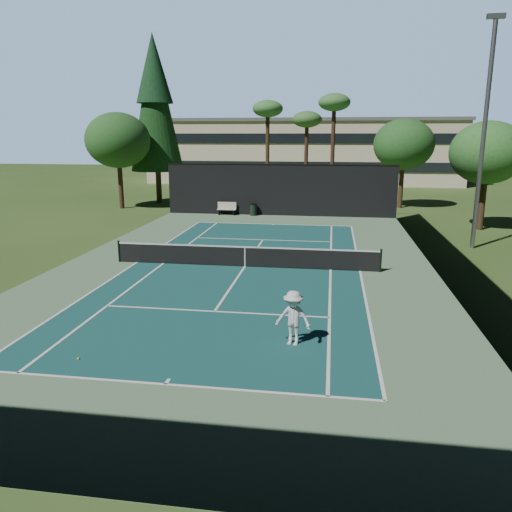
{
  "coord_description": "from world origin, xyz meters",
  "views": [
    {
      "loc": [
        4.03,
        -23.02,
        6.23
      ],
      "look_at": [
        1.0,
        -3.0,
        1.3
      ],
      "focal_mm": 35.0,
      "sensor_mm": 36.0,
      "label": 1
    }
  ],
  "objects_px": {
    "tennis_ball_b": "(251,253)",
    "player": "(293,318)",
    "tennis_ball_a": "(78,359)",
    "tennis_net": "(245,256)",
    "park_bench": "(227,208)",
    "tennis_ball_c": "(280,261)",
    "tennis_ball_d": "(155,246)",
    "trash_bin": "(253,210)"
  },
  "relations": [
    {
      "from": "tennis_ball_b",
      "to": "player",
      "type": "bearing_deg",
      "value": -74.68
    },
    {
      "from": "tennis_ball_a",
      "to": "player",
      "type": "bearing_deg",
      "value": 18.5
    },
    {
      "from": "tennis_ball_b",
      "to": "tennis_net",
      "type": "bearing_deg",
      "value": -86.37
    },
    {
      "from": "tennis_net",
      "to": "park_bench",
      "type": "xyz_separation_m",
      "value": [
        -4.19,
        15.69,
        -0.01
      ]
    },
    {
      "from": "tennis_ball_c",
      "to": "tennis_ball_a",
      "type": "bearing_deg",
      "value": -110.39
    },
    {
      "from": "tennis_ball_d",
      "to": "park_bench",
      "type": "xyz_separation_m",
      "value": [
        1.75,
        11.91,
        0.51
      ]
    },
    {
      "from": "park_bench",
      "to": "trash_bin",
      "type": "distance_m",
      "value": 2.15
    },
    {
      "from": "tennis_ball_d",
      "to": "park_bench",
      "type": "distance_m",
      "value": 12.05
    },
    {
      "from": "tennis_net",
      "to": "park_bench",
      "type": "bearing_deg",
      "value": 104.95
    },
    {
      "from": "tennis_net",
      "to": "tennis_ball_c",
      "type": "height_order",
      "value": "tennis_net"
    },
    {
      "from": "tennis_ball_b",
      "to": "tennis_ball_d",
      "type": "height_order",
      "value": "tennis_ball_b"
    },
    {
      "from": "player",
      "to": "tennis_ball_a",
      "type": "bearing_deg",
      "value": -148.34
    },
    {
      "from": "tennis_ball_b",
      "to": "trash_bin",
      "type": "relative_size",
      "value": 0.07
    },
    {
      "from": "tennis_net",
      "to": "park_bench",
      "type": "distance_m",
      "value": 16.24
    },
    {
      "from": "tennis_ball_a",
      "to": "tennis_ball_d",
      "type": "relative_size",
      "value": 1.14
    },
    {
      "from": "tennis_ball_d",
      "to": "park_bench",
      "type": "height_order",
      "value": "park_bench"
    },
    {
      "from": "park_bench",
      "to": "trash_bin",
      "type": "xyz_separation_m",
      "value": [
        2.15,
        -0.05,
        -0.07
      ]
    },
    {
      "from": "tennis_ball_b",
      "to": "tennis_ball_d",
      "type": "xyz_separation_m",
      "value": [
        -5.75,
        0.94,
        -0.0
      ]
    },
    {
      "from": "tennis_net",
      "to": "tennis_ball_b",
      "type": "relative_size",
      "value": 192.52
    },
    {
      "from": "tennis_net",
      "to": "tennis_ball_a",
      "type": "bearing_deg",
      "value": -105.12
    },
    {
      "from": "tennis_net",
      "to": "tennis_ball_c",
      "type": "xyz_separation_m",
      "value": [
        1.57,
        1.27,
        -0.52
      ]
    },
    {
      "from": "tennis_net",
      "to": "tennis_ball_a",
      "type": "xyz_separation_m",
      "value": [
        -2.93,
        -10.84,
        -0.52
      ]
    },
    {
      "from": "tennis_ball_a",
      "to": "tennis_ball_b",
      "type": "height_order",
      "value": "tennis_ball_a"
    },
    {
      "from": "park_bench",
      "to": "tennis_ball_c",
      "type": "bearing_deg",
      "value": -68.22
    },
    {
      "from": "tennis_net",
      "to": "player",
      "type": "height_order",
      "value": "player"
    },
    {
      "from": "tennis_ball_b",
      "to": "tennis_ball_d",
      "type": "bearing_deg",
      "value": 170.73
    },
    {
      "from": "tennis_net",
      "to": "player",
      "type": "distance_m",
      "value": 9.35
    },
    {
      "from": "tennis_ball_a",
      "to": "park_bench",
      "type": "xyz_separation_m",
      "value": [
        -1.26,
        26.53,
        0.51
      ]
    },
    {
      "from": "tennis_ball_d",
      "to": "trash_bin",
      "type": "relative_size",
      "value": 0.07
    },
    {
      "from": "tennis_ball_b",
      "to": "tennis_ball_c",
      "type": "relative_size",
      "value": 0.9
    },
    {
      "from": "tennis_ball_b",
      "to": "tennis_ball_c",
      "type": "height_order",
      "value": "tennis_ball_c"
    },
    {
      "from": "tennis_ball_c",
      "to": "park_bench",
      "type": "relative_size",
      "value": 0.05
    },
    {
      "from": "tennis_ball_a",
      "to": "park_bench",
      "type": "relative_size",
      "value": 0.05
    },
    {
      "from": "player",
      "to": "tennis_ball_c",
      "type": "height_order",
      "value": "player"
    },
    {
      "from": "player",
      "to": "trash_bin",
      "type": "height_order",
      "value": "player"
    },
    {
      "from": "tennis_net",
      "to": "tennis_ball_c",
      "type": "distance_m",
      "value": 2.09
    },
    {
      "from": "park_bench",
      "to": "trash_bin",
      "type": "relative_size",
      "value": 1.59
    },
    {
      "from": "tennis_ball_b",
      "to": "park_bench",
      "type": "distance_m",
      "value": 13.47
    },
    {
      "from": "tennis_ball_b",
      "to": "park_bench",
      "type": "relative_size",
      "value": 0.04
    },
    {
      "from": "tennis_ball_b",
      "to": "trash_bin",
      "type": "distance_m",
      "value": 12.95
    },
    {
      "from": "tennis_net",
      "to": "tennis_ball_a",
      "type": "distance_m",
      "value": 11.24
    },
    {
      "from": "player",
      "to": "tennis_net",
      "type": "bearing_deg",
      "value": 122.02
    }
  ]
}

